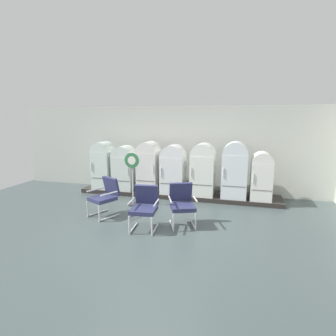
{
  "coord_description": "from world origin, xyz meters",
  "views": [
    {
      "loc": [
        1.83,
        -4.91,
        2.46
      ],
      "look_at": [
        -0.22,
        2.75,
        0.94
      ],
      "focal_mm": 28.58,
      "sensor_mm": 36.0,
      "label": 1
    }
  ],
  "objects_px": {
    "refrigerator_0": "(103,164)",
    "armchair_left": "(105,195)",
    "armchair_center": "(145,205)",
    "refrigerator_6": "(262,175)",
    "refrigerator_5": "(235,168)",
    "refrigerator_3": "(173,168)",
    "refrigerator_4": "(203,168)",
    "armchair_right": "(182,202)",
    "refrigerator_1": "(124,167)",
    "sign_stand": "(133,181)",
    "refrigerator_2": "(149,165)"
  },
  "relations": [
    {
      "from": "refrigerator_3",
      "to": "armchair_right",
      "type": "distance_m",
      "value": 2.24
    },
    {
      "from": "refrigerator_5",
      "to": "refrigerator_0",
      "type": "bearing_deg",
      "value": 179.97
    },
    {
      "from": "refrigerator_2",
      "to": "armchair_left",
      "type": "distance_m",
      "value": 2.11
    },
    {
      "from": "armchair_right",
      "to": "sign_stand",
      "type": "distance_m",
      "value": 1.92
    },
    {
      "from": "refrigerator_3",
      "to": "refrigerator_6",
      "type": "distance_m",
      "value": 2.58
    },
    {
      "from": "armchair_right",
      "to": "armchair_center",
      "type": "xyz_separation_m",
      "value": [
        -0.75,
        -0.42,
        0.0
      ]
    },
    {
      "from": "armchair_center",
      "to": "sign_stand",
      "type": "xyz_separation_m",
      "value": [
        -0.88,
        1.43,
        0.16
      ]
    },
    {
      "from": "armchair_left",
      "to": "refrigerator_3",
      "type": "bearing_deg",
      "value": 57.96
    },
    {
      "from": "refrigerator_3",
      "to": "armchair_center",
      "type": "bearing_deg",
      "value": -90.55
    },
    {
      "from": "armchair_center",
      "to": "refrigerator_1",
      "type": "bearing_deg",
      "value": 122.59
    },
    {
      "from": "refrigerator_6",
      "to": "armchair_left",
      "type": "distance_m",
      "value": 4.33
    },
    {
      "from": "refrigerator_6",
      "to": "sign_stand",
      "type": "bearing_deg",
      "value": -162.93
    },
    {
      "from": "armchair_left",
      "to": "sign_stand",
      "type": "relative_size",
      "value": 0.65
    },
    {
      "from": "refrigerator_3",
      "to": "refrigerator_2",
      "type": "bearing_deg",
      "value": 179.12
    },
    {
      "from": "refrigerator_3",
      "to": "refrigerator_5",
      "type": "relative_size",
      "value": 0.92
    },
    {
      "from": "armchair_center",
      "to": "refrigerator_0",
      "type": "bearing_deg",
      "value": 133.08
    },
    {
      "from": "refrigerator_6",
      "to": "armchair_right",
      "type": "xyz_separation_m",
      "value": [
        -1.85,
        -2.08,
        -0.32
      ]
    },
    {
      "from": "refrigerator_4",
      "to": "armchair_left",
      "type": "relative_size",
      "value": 1.63
    },
    {
      "from": "refrigerator_6",
      "to": "sign_stand",
      "type": "height_order",
      "value": "refrigerator_6"
    },
    {
      "from": "refrigerator_2",
      "to": "refrigerator_3",
      "type": "relative_size",
      "value": 1.05
    },
    {
      "from": "refrigerator_0",
      "to": "armchair_right",
      "type": "distance_m",
      "value": 3.76
    },
    {
      "from": "refrigerator_0",
      "to": "armchair_left",
      "type": "relative_size",
      "value": 1.59
    },
    {
      "from": "refrigerator_1",
      "to": "refrigerator_2",
      "type": "xyz_separation_m",
      "value": [
        0.83,
        0.02,
        0.08
      ]
    },
    {
      "from": "refrigerator_6",
      "to": "armchair_right",
      "type": "relative_size",
      "value": 1.42
    },
    {
      "from": "refrigerator_1",
      "to": "armchair_left",
      "type": "xyz_separation_m",
      "value": [
        0.37,
        -2.0,
        -0.34
      ]
    },
    {
      "from": "refrigerator_1",
      "to": "armchair_right",
      "type": "distance_m",
      "value": 3.16
    },
    {
      "from": "refrigerator_0",
      "to": "sign_stand",
      "type": "relative_size",
      "value": 1.03
    },
    {
      "from": "armchair_right",
      "to": "refrigerator_0",
      "type": "bearing_deg",
      "value": 145.94
    },
    {
      "from": "refrigerator_0",
      "to": "refrigerator_4",
      "type": "relative_size",
      "value": 0.98
    },
    {
      "from": "armchair_left",
      "to": "refrigerator_2",
      "type": "bearing_deg",
      "value": 77.16
    },
    {
      "from": "armchair_center",
      "to": "refrigerator_6",
      "type": "bearing_deg",
      "value": 43.81
    },
    {
      "from": "refrigerator_4",
      "to": "armchair_right",
      "type": "bearing_deg",
      "value": -95.02
    },
    {
      "from": "armchair_left",
      "to": "armchair_right",
      "type": "xyz_separation_m",
      "value": [
        1.98,
        -0.09,
        0.0
      ]
    },
    {
      "from": "refrigerator_0",
      "to": "refrigerator_1",
      "type": "bearing_deg",
      "value": -0.57
    },
    {
      "from": "refrigerator_2",
      "to": "armchair_right",
      "type": "distance_m",
      "value": 2.63
    },
    {
      "from": "refrigerator_4",
      "to": "armchair_left",
      "type": "distance_m",
      "value": 2.98
    },
    {
      "from": "refrigerator_2",
      "to": "armchair_center",
      "type": "xyz_separation_m",
      "value": [
        0.77,
        -2.52,
        -0.43
      ]
    },
    {
      "from": "refrigerator_3",
      "to": "armchair_left",
      "type": "height_order",
      "value": "refrigerator_3"
    },
    {
      "from": "refrigerator_4",
      "to": "armchair_right",
      "type": "xyz_separation_m",
      "value": [
        -0.18,
        -2.09,
        -0.42
      ]
    },
    {
      "from": "refrigerator_5",
      "to": "armchair_left",
      "type": "height_order",
      "value": "refrigerator_5"
    },
    {
      "from": "armchair_right",
      "to": "sign_stand",
      "type": "bearing_deg",
      "value": 148.06
    },
    {
      "from": "armchair_left",
      "to": "armchair_right",
      "type": "bearing_deg",
      "value": -2.5
    },
    {
      "from": "refrigerator_3",
      "to": "refrigerator_1",
      "type": "bearing_deg",
      "value": -179.87
    },
    {
      "from": "armchair_right",
      "to": "sign_stand",
      "type": "relative_size",
      "value": 0.65
    },
    {
      "from": "armchair_right",
      "to": "refrigerator_1",
      "type": "bearing_deg",
      "value": 138.4
    },
    {
      "from": "refrigerator_4",
      "to": "refrigerator_5",
      "type": "distance_m",
      "value": 0.92
    },
    {
      "from": "armchair_left",
      "to": "sign_stand",
      "type": "distance_m",
      "value": 1.01
    },
    {
      "from": "refrigerator_5",
      "to": "refrigerator_6",
      "type": "distance_m",
      "value": 0.76
    },
    {
      "from": "refrigerator_2",
      "to": "refrigerator_0",
      "type": "bearing_deg",
      "value": -179.69
    },
    {
      "from": "sign_stand",
      "to": "refrigerator_4",
      "type": "bearing_deg",
      "value": 30.81
    }
  ]
}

